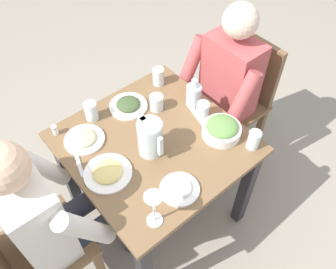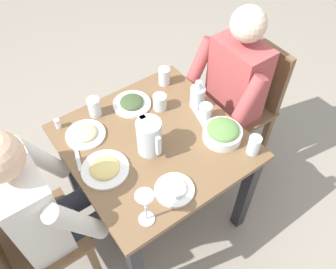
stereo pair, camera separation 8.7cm
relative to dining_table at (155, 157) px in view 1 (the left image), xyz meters
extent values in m
plane|color=gray|center=(0.00, 0.00, -0.59)|extent=(8.00, 8.00, 0.00)
cube|color=brown|center=(0.00, 0.00, 0.12)|extent=(0.84, 0.84, 0.03)
cube|color=#232328|center=(-0.37, -0.37, -0.25)|extent=(0.06, 0.06, 0.69)
cube|color=#232328|center=(-0.37, 0.37, -0.25)|extent=(0.06, 0.06, 0.69)
cube|color=#232328|center=(0.37, 0.37, -0.25)|extent=(0.06, 0.06, 0.69)
cube|color=brown|center=(-0.17, -0.85, -0.37)|extent=(0.04, 0.04, 0.45)
cube|color=brown|center=(-0.17, -0.51, -0.37)|extent=(0.04, 0.04, 0.45)
cube|color=brown|center=(0.17, -0.51, -0.37)|extent=(0.04, 0.04, 0.45)
cube|color=brown|center=(0.00, -0.68, -0.13)|extent=(0.40, 0.40, 0.03)
cube|color=brown|center=(0.08, 0.85, -0.37)|extent=(0.04, 0.04, 0.45)
cube|color=brown|center=(-0.26, 0.85, -0.37)|extent=(0.04, 0.04, 0.45)
cube|color=brown|center=(0.08, 0.51, -0.37)|extent=(0.04, 0.04, 0.45)
cube|color=brown|center=(-0.26, 0.51, -0.37)|extent=(0.04, 0.04, 0.45)
cube|color=brown|center=(-0.09, 0.68, -0.13)|extent=(0.40, 0.40, 0.03)
cube|color=brown|center=(-0.09, 0.86, 0.09)|extent=(0.38, 0.04, 0.42)
cube|color=silver|center=(0.00, -0.65, 0.13)|extent=(0.32, 0.20, 0.50)
sphere|color=#DBB28E|center=(0.00, -0.65, 0.50)|extent=(0.19, 0.19, 0.19)
cylinder|color=#2D3342|center=(-0.09, -0.46, -0.15)|extent=(0.11, 0.38, 0.11)
cylinder|color=#2D3342|center=(-0.09, -0.27, -0.36)|extent=(0.10, 0.10, 0.47)
cylinder|color=silver|center=(-0.20, -0.51, 0.15)|extent=(0.08, 0.23, 0.37)
cylinder|color=#2D3342|center=(0.08, -0.46, -0.15)|extent=(0.11, 0.38, 0.11)
cylinder|color=#2D3342|center=(0.08, -0.27, -0.36)|extent=(0.10, 0.10, 0.47)
cylinder|color=silver|center=(0.20, -0.51, 0.15)|extent=(0.08, 0.23, 0.37)
cube|color=#B24C4C|center=(-0.09, 0.65, 0.13)|extent=(0.32, 0.20, 0.50)
sphere|color=beige|center=(-0.09, 0.65, 0.50)|extent=(0.19, 0.19, 0.19)
cylinder|color=#2D3342|center=(-0.01, 0.46, -0.15)|extent=(0.11, 0.38, 0.11)
cylinder|color=#2D3342|center=(-0.01, 0.27, -0.36)|extent=(0.10, 0.10, 0.47)
cylinder|color=#B24C4C|center=(0.11, 0.51, 0.15)|extent=(0.08, 0.23, 0.37)
cylinder|color=#2D3342|center=(-0.18, 0.46, -0.15)|extent=(0.11, 0.38, 0.11)
cylinder|color=#2D3342|center=(-0.18, 0.27, -0.36)|extent=(0.10, 0.10, 0.47)
cylinder|color=#B24C4C|center=(-0.29, 0.51, 0.15)|extent=(0.08, 0.23, 0.37)
cylinder|color=silver|center=(0.04, -0.05, 0.23)|extent=(0.12, 0.12, 0.19)
cube|color=silver|center=(0.11, -0.05, 0.24)|extent=(0.02, 0.02, 0.11)
cube|color=silver|center=(-0.02, -0.05, 0.31)|extent=(0.04, 0.03, 0.02)
cylinder|color=white|center=(0.19, 0.28, 0.16)|extent=(0.19, 0.19, 0.05)
ellipsoid|color=#608E47|center=(0.19, 0.28, 0.19)|extent=(0.16, 0.16, 0.06)
cylinder|color=white|center=(0.29, -0.09, 0.14)|extent=(0.18, 0.18, 0.01)
ellipsoid|color=white|center=(0.29, -0.09, 0.15)|extent=(0.11, 0.11, 0.04)
cylinder|color=white|center=(-0.27, 0.04, 0.14)|extent=(0.21, 0.21, 0.01)
ellipsoid|color=#3D512D|center=(-0.27, 0.04, 0.15)|extent=(0.13, 0.13, 0.04)
cylinder|color=white|center=(-0.22, -0.26, 0.14)|extent=(0.20, 0.20, 0.01)
ellipsoid|color=#B7AD89|center=(-0.22, -0.26, 0.15)|extent=(0.12, 0.12, 0.04)
cylinder|color=white|center=(0.02, -0.29, 0.14)|extent=(0.22, 0.22, 0.01)
ellipsoid|color=#E0C670|center=(0.02, -0.29, 0.15)|extent=(0.14, 0.14, 0.04)
cylinder|color=silver|center=(-0.32, 0.29, 0.18)|extent=(0.07, 0.07, 0.10)
cylinder|color=silver|center=(0.03, 0.30, 0.18)|extent=(0.07, 0.07, 0.09)
cylinder|color=silver|center=(-0.33, -0.15, 0.18)|extent=(0.07, 0.07, 0.11)
cylinder|color=silver|center=(-0.17, 0.15, 0.18)|extent=(0.07, 0.07, 0.09)
cylinder|color=silver|center=(0.34, 0.35, 0.18)|extent=(0.06, 0.06, 0.10)
cylinder|color=silver|center=(0.34, -0.27, 0.13)|extent=(0.07, 0.07, 0.01)
cylinder|color=silver|center=(0.34, -0.27, 0.19)|extent=(0.01, 0.01, 0.10)
cone|color=silver|center=(0.34, -0.27, 0.28)|extent=(0.08, 0.08, 0.09)
cylinder|color=silver|center=(-0.07, 0.33, 0.19)|extent=(0.08, 0.08, 0.12)
cylinder|color=gold|center=(-0.07, 0.33, 0.17)|extent=(0.07, 0.07, 0.07)
cylinder|color=silver|center=(-0.07, 0.33, 0.27)|extent=(0.03, 0.03, 0.04)
cylinder|color=white|center=(-0.36, -0.35, 0.15)|extent=(0.03, 0.03, 0.04)
cylinder|color=#B2B2B7|center=(-0.36, -0.35, 0.18)|extent=(0.03, 0.03, 0.01)
cube|color=silver|center=(0.02, 0.28, 0.13)|extent=(0.17, 0.07, 0.01)
cube|color=silver|center=(-0.13, -0.36, 0.13)|extent=(0.18, 0.07, 0.01)
cube|color=silver|center=(0.10, 0.31, 0.13)|extent=(0.17, 0.03, 0.01)
camera|label=1|loc=(0.89, -0.66, 1.49)|focal=37.62mm
camera|label=2|loc=(0.94, -0.59, 1.49)|focal=37.62mm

